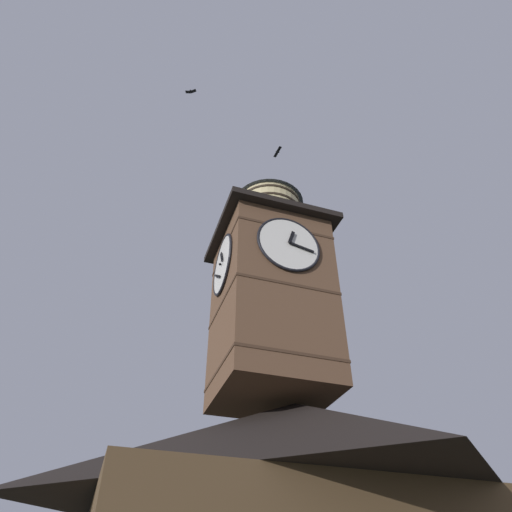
{
  "coord_description": "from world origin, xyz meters",
  "views": [
    {
      "loc": [
        3.88,
        12.21,
        2.27
      ],
      "look_at": [
        -0.64,
        -1.38,
        13.61
      ],
      "focal_mm": 32.99,
      "sensor_mm": 36.0,
      "label": 1
    }
  ],
  "objects_px": {
    "clock_tower": "(270,286)",
    "moon": "(272,424)",
    "flying_bird_low": "(191,92)",
    "flying_bird_high": "(278,152)"
  },
  "relations": [
    {
      "from": "clock_tower",
      "to": "flying_bird_high",
      "type": "xyz_separation_m",
      "value": [
        -1.06,
        -1.32,
        9.61
      ]
    },
    {
      "from": "flying_bird_high",
      "to": "flying_bird_low",
      "type": "xyz_separation_m",
      "value": [
        5.04,
        1.78,
        0.37
      ]
    },
    {
      "from": "moon",
      "to": "flying_bird_low",
      "type": "bearing_deg",
      "value": 63.64
    },
    {
      "from": "clock_tower",
      "to": "moon",
      "type": "distance_m",
      "value": 32.59
    },
    {
      "from": "flying_bird_high",
      "to": "flying_bird_low",
      "type": "height_order",
      "value": "flying_bird_low"
    },
    {
      "from": "moon",
      "to": "flying_bird_low",
      "type": "height_order",
      "value": "flying_bird_low"
    },
    {
      "from": "flying_bird_low",
      "to": "flying_bird_high",
      "type": "bearing_deg",
      "value": -160.52
    },
    {
      "from": "clock_tower",
      "to": "moon",
      "type": "height_order",
      "value": "moon"
    },
    {
      "from": "clock_tower",
      "to": "flying_bird_low",
      "type": "relative_size",
      "value": 18.75
    },
    {
      "from": "clock_tower",
      "to": "flying_bird_high",
      "type": "height_order",
      "value": "flying_bird_high"
    }
  ]
}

